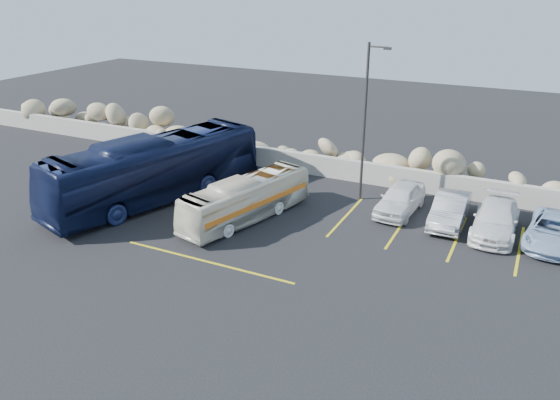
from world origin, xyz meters
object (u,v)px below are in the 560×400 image
at_px(vintage_bus, 246,199).
at_px(car_c, 496,220).
at_px(lamppost, 366,119).
at_px(car_a, 400,199).
at_px(tour_coach, 155,169).
at_px(car_d, 553,231).
at_px(car_b, 450,210).

distance_m(vintage_bus, car_c, 11.50).
height_order(lamppost, car_a, lamppost).
xyz_separation_m(tour_coach, car_d, (18.72, 3.42, -1.06)).
distance_m(car_b, car_c, 2.08).
bearing_deg(car_d, tour_coach, -163.65).
height_order(tour_coach, car_b, tour_coach).
height_order(vintage_bus, car_c, vintage_bus).
relative_size(car_a, car_c, 0.90).
xyz_separation_m(lamppost, car_c, (6.75, -1.25, -3.62)).
relative_size(tour_coach, car_d, 2.69).
bearing_deg(lamppost, car_c, -10.45).
bearing_deg(car_a, lamppost, 164.67).
bearing_deg(car_a, tour_coach, -157.82).
distance_m(car_b, car_d, 4.45).
bearing_deg(lamppost, vintage_bus, -130.56).
xyz_separation_m(vintage_bus, car_d, (13.28, 3.56, -0.42)).
xyz_separation_m(car_c, car_d, (2.37, -0.05, -0.05)).
xyz_separation_m(lamppost, vintage_bus, (-4.16, -4.86, -3.26)).
relative_size(vintage_bus, car_b, 1.79).
height_order(lamppost, car_b, lamppost).
xyz_separation_m(car_b, car_c, (2.07, -0.21, -0.02)).
distance_m(vintage_bus, car_a, 7.60).
distance_m(tour_coach, car_b, 14.78).
bearing_deg(car_a, car_c, -2.17).
xyz_separation_m(tour_coach, car_b, (14.28, 3.69, -0.99)).
distance_m(car_a, car_d, 6.90).
bearing_deg(car_c, tour_coach, -168.12).
bearing_deg(tour_coach, car_a, 35.48).
height_order(car_b, car_c, car_b).
height_order(car_a, car_d, car_a).
relative_size(tour_coach, car_b, 2.89).
bearing_deg(car_c, car_b, 174.06).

